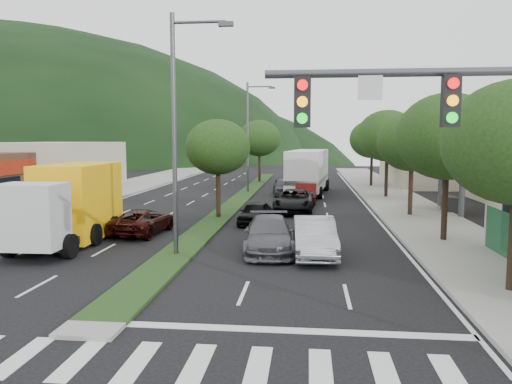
# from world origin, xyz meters

# --- Properties ---
(ground) EXTENTS (160.00, 160.00, 0.00)m
(ground) POSITION_xyz_m (0.00, 0.00, 0.00)
(ground) COLOR black
(ground) RESTS_ON ground
(sidewalk_right) EXTENTS (5.00, 90.00, 0.15)m
(sidewalk_right) POSITION_xyz_m (12.50, 25.00, 0.07)
(sidewalk_right) COLOR gray
(sidewalk_right) RESTS_ON ground
(sidewalk_left) EXTENTS (6.00, 90.00, 0.15)m
(sidewalk_left) POSITION_xyz_m (-13.00, 25.00, 0.07)
(sidewalk_left) COLOR gray
(sidewalk_left) RESTS_ON ground
(median) EXTENTS (1.60, 56.00, 0.12)m
(median) POSITION_xyz_m (0.00, 28.00, 0.06)
(median) COLOR #1B3312
(median) RESTS_ON ground
(crosswalk) EXTENTS (19.00, 2.20, 0.01)m
(crosswalk) POSITION_xyz_m (0.00, -2.00, 0.01)
(crosswalk) COLOR silver
(crosswalk) RESTS_ON ground
(traffic_signal) EXTENTS (6.12, 0.40, 7.00)m
(traffic_signal) POSITION_xyz_m (9.03, -1.54, 4.65)
(traffic_signal) COLOR #47494C
(traffic_signal) RESTS_ON ground
(bldg_left_far) EXTENTS (9.00, 14.00, 4.60)m
(bldg_left_far) POSITION_xyz_m (-19.00, 34.00, 2.30)
(bldg_left_far) COLOR beige
(bldg_left_far) RESTS_ON ground
(bldg_right_far) EXTENTS (10.00, 16.00, 5.20)m
(bldg_right_far) POSITION_xyz_m (19.50, 44.00, 2.60)
(bldg_right_far) COLOR beige
(bldg_right_far) RESTS_ON ground
(tree_r_b) EXTENTS (4.80, 4.80, 6.94)m
(tree_r_b) POSITION_xyz_m (12.00, 12.00, 5.04)
(tree_r_b) COLOR black
(tree_r_b) RESTS_ON sidewalk_right
(tree_r_c) EXTENTS (4.40, 4.40, 6.48)m
(tree_r_c) POSITION_xyz_m (12.00, 20.00, 4.75)
(tree_r_c) COLOR black
(tree_r_c) RESTS_ON sidewalk_right
(tree_r_d) EXTENTS (5.00, 5.00, 7.17)m
(tree_r_d) POSITION_xyz_m (12.00, 30.00, 5.18)
(tree_r_d) COLOR black
(tree_r_d) RESTS_ON sidewalk_right
(tree_r_e) EXTENTS (4.60, 4.60, 6.71)m
(tree_r_e) POSITION_xyz_m (12.00, 40.00, 4.89)
(tree_r_e) COLOR black
(tree_r_e) RESTS_ON sidewalk_right
(tree_med_near) EXTENTS (4.00, 4.00, 6.02)m
(tree_med_near) POSITION_xyz_m (0.00, 18.00, 4.43)
(tree_med_near) COLOR black
(tree_med_near) RESTS_ON median
(tree_med_far) EXTENTS (4.80, 4.80, 6.94)m
(tree_med_far) POSITION_xyz_m (0.00, 44.00, 5.01)
(tree_med_far) COLOR black
(tree_med_far) RESTS_ON median
(streetlight_near) EXTENTS (2.60, 0.25, 10.00)m
(streetlight_near) POSITION_xyz_m (0.21, 8.00, 5.58)
(streetlight_near) COLOR #47494C
(streetlight_near) RESTS_ON ground
(streetlight_mid) EXTENTS (2.60, 0.25, 10.00)m
(streetlight_mid) POSITION_xyz_m (0.21, 33.00, 5.58)
(streetlight_mid) COLOR #47494C
(streetlight_mid) RESTS_ON ground
(sedan_silver) EXTENTS (1.97, 4.97, 1.61)m
(sedan_silver) POSITION_xyz_m (5.83, 8.60, 0.81)
(sedan_silver) COLOR #ABAEB3
(sedan_silver) RESTS_ON ground
(suv_maroon) EXTENTS (2.53, 4.86, 1.31)m
(suv_maroon) POSITION_xyz_m (-3.02, 12.64, 0.65)
(suv_maroon) COLOR black
(suv_maroon) RESTS_ON ground
(car_queue_a) EXTENTS (1.94, 3.99, 1.31)m
(car_queue_a) POSITION_xyz_m (2.49, 16.25, 0.66)
(car_queue_a) COLOR black
(car_queue_a) RESTS_ON ground
(car_queue_b) EXTENTS (2.57, 5.41, 1.52)m
(car_queue_b) POSITION_xyz_m (3.85, 9.19, 0.76)
(car_queue_b) COLOR #4F4F54
(car_queue_b) RESTS_ON ground
(car_queue_c) EXTENTS (1.64, 4.54, 1.49)m
(car_queue_c) POSITION_xyz_m (5.36, 26.25, 0.74)
(car_queue_c) COLOR #430C0B
(car_queue_c) RESTS_ON ground
(car_queue_d) EXTENTS (2.76, 5.59, 1.52)m
(car_queue_d) POSITION_xyz_m (4.61, 21.25, 0.76)
(car_queue_d) COLOR black
(car_queue_d) RESTS_ON ground
(car_queue_e) EXTENTS (2.32, 4.67, 1.53)m
(car_queue_e) POSITION_xyz_m (3.40, 31.25, 0.76)
(car_queue_e) COLOR #454549
(car_queue_e) RESTS_ON ground
(car_queue_f) EXTENTS (2.57, 5.00, 1.39)m
(car_queue_f) POSITION_xyz_m (4.29, 45.19, 0.69)
(car_queue_f) COLOR black
(car_queue_f) RESTS_ON ground
(box_truck) EXTENTS (3.05, 7.60, 3.73)m
(box_truck) POSITION_xyz_m (-5.60, 9.90, 1.76)
(box_truck) COLOR silver
(box_truck) RESTS_ON ground
(motorhome) EXTENTS (4.17, 10.46, 3.91)m
(motorhome) POSITION_xyz_m (5.50, 32.80, 2.09)
(motorhome) COLOR silver
(motorhome) RESTS_ON ground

